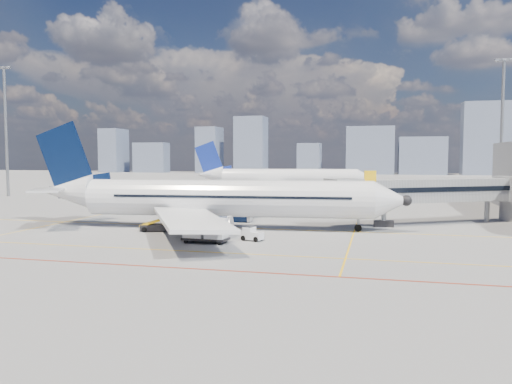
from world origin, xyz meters
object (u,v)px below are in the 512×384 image
baggage_tug (252,234)px  ramp_worker (221,232)px  cargo_dolly (206,229)px  main_aircraft (212,199)px  belt_loader (161,226)px  second_aircraft (281,178)px

baggage_tug → ramp_worker: (-2.50, -1.59, 0.27)m
baggage_tug → cargo_dolly: 4.34m
ramp_worker → main_aircraft: bearing=32.1°
cargo_dolly → belt_loader: 8.89m
belt_loader → ramp_worker: (8.15, -4.97, 0.32)m
baggage_tug → main_aircraft: bearing=152.2°
cargo_dolly → ramp_worker: cargo_dolly is taller
second_aircraft → ramp_worker: (6.73, -64.16, -2.32)m
baggage_tug → belt_loader: size_ratio=0.39×
baggage_tug → cargo_dolly: bearing=-130.6°
baggage_tug → ramp_worker: 2.98m
main_aircraft → ramp_worker: bearing=-71.2°
baggage_tug → belt_loader: bearing=-178.1°
second_aircraft → baggage_tug: second_aircraft is taller
second_aircraft → baggage_tug: (9.23, -62.57, -2.58)m
belt_loader → second_aircraft: bearing=70.5°
main_aircraft → second_aircraft: bearing=88.0°
main_aircraft → baggage_tug: main_aircraft is taller
baggage_tug → ramp_worker: size_ratio=1.20×
main_aircraft → second_aircraft: size_ratio=1.05×
main_aircraft → cargo_dolly: main_aircraft is taller
baggage_tug → cargo_dolly: (-3.73, -2.15, 0.59)m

